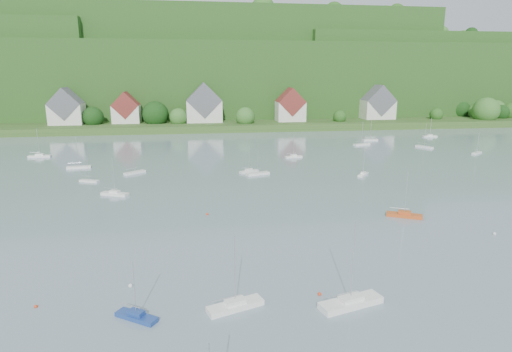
% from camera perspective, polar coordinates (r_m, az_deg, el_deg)
% --- Properties ---
extents(far_shore_strip, '(600.00, 60.00, 3.00)m').
position_cam_1_polar(far_shore_strip, '(210.53, -8.38, 7.18)').
color(far_shore_strip, '#2E4E1D').
rests_on(far_shore_strip, ground).
extents(forested_ridge, '(620.00, 181.22, 69.89)m').
position_cam_1_polar(forested_ridge, '(277.82, -8.46, 13.13)').
color(forested_ridge, '#1E4114').
rests_on(forested_ridge, ground).
extents(village_building_0, '(14.00, 10.40, 16.00)m').
position_cam_1_polar(village_building_0, '(204.56, -24.22, 8.21)').
color(village_building_0, silver).
rests_on(village_building_0, far_shore_strip).
extents(village_building_1, '(12.00, 9.36, 14.00)m').
position_cam_1_polar(village_building_1, '(201.24, -17.12, 8.51)').
color(village_building_1, silver).
rests_on(village_building_1, far_shore_strip).
extents(village_building_2, '(16.00, 11.44, 18.00)m').
position_cam_1_polar(village_building_2, '(197.82, -7.00, 9.37)').
color(village_building_2, silver).
rests_on(village_building_2, far_shore_strip).
extents(village_building_3, '(13.00, 10.40, 15.50)m').
position_cam_1_polar(village_building_3, '(200.79, 4.65, 9.25)').
color(village_building_3, silver).
rests_on(village_building_3, far_shore_strip).
extents(village_building_4, '(15.00, 10.40, 16.50)m').
position_cam_1_polar(village_building_4, '(218.87, 16.14, 9.16)').
color(village_building_4, silver).
rests_on(village_building_4, far_shore_strip).
extents(near_sailboat_1, '(4.67, 3.72, 6.38)m').
position_cam_1_polar(near_sailboat_1, '(47.46, -15.85, -17.68)').
color(near_sailboat_1, navy).
rests_on(near_sailboat_1, ground).
extents(near_sailboat_3, '(6.44, 3.72, 8.39)m').
position_cam_1_polar(near_sailboat_3, '(47.55, -2.82, -16.98)').
color(near_sailboat_3, white).
rests_on(near_sailboat_3, ground).
extents(near_sailboat_4, '(7.58, 3.94, 9.85)m').
position_cam_1_polar(near_sailboat_4, '(49.05, 12.69, -16.24)').
color(near_sailboat_4, white).
rests_on(near_sailboat_4, ground).
extents(near_sailboat_5, '(6.15, 4.26, 8.16)m').
position_cam_1_polar(near_sailboat_5, '(79.35, 19.40, -4.93)').
color(near_sailboat_5, '#C44E1D').
rests_on(near_sailboat_5, ground).
extents(mooring_buoy_1, '(0.50, 0.50, 0.50)m').
position_cam_1_polar(mooring_buoy_1, '(53.98, -16.58, -14.15)').
color(mooring_buoy_1, silver).
rests_on(mooring_buoy_1, ground).
extents(mooring_buoy_2, '(0.43, 0.43, 0.43)m').
position_cam_1_polar(mooring_buoy_2, '(50.71, 8.57, -15.61)').
color(mooring_buoy_2, red).
rests_on(mooring_buoy_2, ground).
extents(mooring_buoy_3, '(0.46, 0.46, 0.46)m').
position_cam_1_polar(mooring_buoy_3, '(76.59, -6.59, -5.23)').
color(mooring_buoy_3, red).
rests_on(mooring_buoy_3, ground).
extents(mooring_buoy_4, '(0.50, 0.50, 0.50)m').
position_cam_1_polar(mooring_buoy_4, '(76.92, 29.51, -6.90)').
color(mooring_buoy_4, silver).
rests_on(mooring_buoy_4, ground).
extents(mooring_buoy_5, '(0.38, 0.38, 0.38)m').
position_cam_1_polar(mooring_buoy_5, '(53.56, -27.58, -15.45)').
color(mooring_buoy_5, red).
rests_on(mooring_buoy_5, ground).
extents(far_sailboat_cluster, '(186.67, 76.53, 8.71)m').
position_cam_1_polar(far_sailboat_cluster, '(128.15, -6.47, 2.63)').
color(far_sailboat_cluster, white).
rests_on(far_sailboat_cluster, ground).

